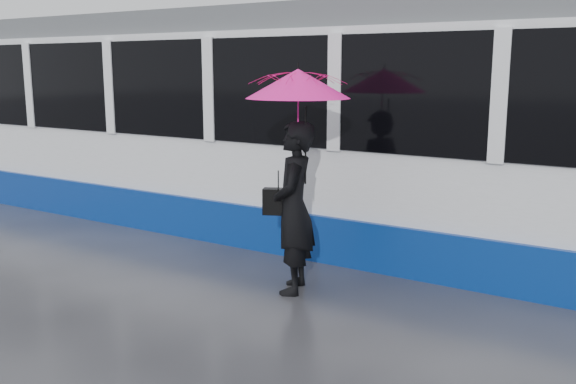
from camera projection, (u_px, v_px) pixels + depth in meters
The scene contains 6 objects.
ground at pixel (205, 276), 7.84m from camera, with size 90.00×90.00×0.00m, color #28282C.
rails at pixel (310, 232), 9.90m from camera, with size 34.00×1.51×0.02m.
tram at pixel (566, 141), 7.70m from camera, with size 26.00×2.56×3.35m.
woman at pixel (294, 208), 7.15m from camera, with size 0.70×0.46×1.93m, color black.
umbrella at pixel (298, 104), 6.90m from camera, with size 1.49×1.49×1.30m.
handbag at pixel (278, 202), 7.27m from camera, with size 0.38×0.27×0.48m.
Camera 1 is at (4.90, -5.77, 2.51)m, focal length 40.00 mm.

